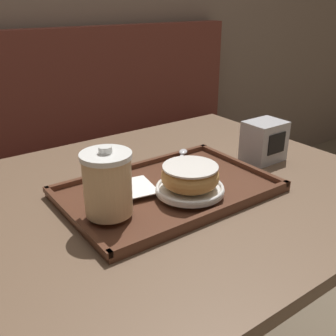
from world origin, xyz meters
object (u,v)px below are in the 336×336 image
object	(u,v)px
donut_chocolate_glazed	(190,176)
spoon	(182,155)
napkin_dispenser	(264,141)
coffee_cup_front	(108,183)

from	to	relation	value
donut_chocolate_glazed	spoon	distance (m)	0.20
donut_chocolate_glazed	napkin_dispenser	bearing A→B (deg)	12.57
coffee_cup_front	napkin_dispenser	bearing A→B (deg)	5.44
spoon	napkin_dispenser	bearing A→B (deg)	-69.33
coffee_cup_front	spoon	size ratio (longest dim) A/B	1.19
coffee_cup_front	donut_chocolate_glazed	size ratio (longest dim) A/B	1.10
donut_chocolate_glazed	napkin_dispenser	xyz separation A→B (m)	(0.31, 0.07, -0.01)
donut_chocolate_glazed	coffee_cup_front	bearing A→B (deg)	173.06
coffee_cup_front	napkin_dispenser	distance (m)	0.50
donut_chocolate_glazed	napkin_dispenser	distance (m)	0.32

